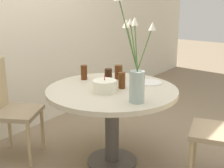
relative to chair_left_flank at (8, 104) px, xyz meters
name	(u,v)px	position (x,y,z in m)	size (l,w,h in m)	color
ground_plane	(112,162)	(0.46, -0.84, -0.53)	(16.00, 16.00, 0.00)	#89755B
wall_back	(15,13)	(0.46, 0.41, 0.77)	(8.00, 0.05, 2.60)	beige
dining_table	(112,103)	(0.46, -0.84, 0.05)	(1.13, 1.13, 0.71)	beige
chair_left_flank	(8,104)	(0.00, 0.00, 0.00)	(0.54, 0.54, 0.92)	#9E896B
birthday_cake	(105,86)	(0.35, -0.85, 0.23)	(0.20, 0.20, 0.15)	white
flower_vase	(136,71)	(0.29, -1.18, 0.42)	(0.22, 0.32, 0.80)	#9EB2AD
side_plate	(150,82)	(0.80, -1.02, 0.19)	(0.22, 0.22, 0.01)	white
drink_glass_0	(108,76)	(0.57, -0.72, 0.25)	(0.07, 0.07, 0.14)	#33190C
drink_glass_1	(84,72)	(0.55, -0.45, 0.25)	(0.06, 0.06, 0.14)	#51280F
drink_glass_2	(118,72)	(0.76, -0.70, 0.25)	(0.07, 0.07, 0.13)	#51280F
drink_glass_3	(122,80)	(0.52, -0.91, 0.25)	(0.06, 0.06, 0.14)	#51280F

